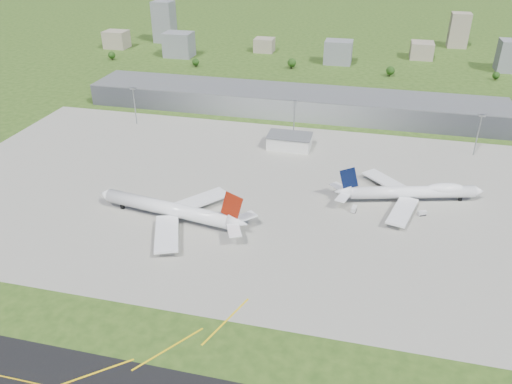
% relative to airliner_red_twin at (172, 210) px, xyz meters
% --- Properties ---
extents(ground, '(1400.00, 1400.00, 0.00)m').
position_rel_airliner_red_twin_xyz_m(ground, '(28.58, 146.54, -5.80)').
color(ground, '#2B4816').
rests_on(ground, ground).
extents(apron, '(360.00, 190.00, 0.08)m').
position_rel_airliner_red_twin_xyz_m(apron, '(38.58, 36.54, -5.76)').
color(apron, gray).
rests_on(apron, ground).
extents(terminal, '(300.00, 42.00, 15.00)m').
position_rel_airliner_red_twin_xyz_m(terminal, '(28.58, 161.54, 1.70)').
color(terminal, gray).
rests_on(terminal, ground).
extents(ops_building, '(26.00, 16.00, 8.00)m').
position_rel_airliner_red_twin_xyz_m(ops_building, '(38.58, 96.54, -1.80)').
color(ops_building, silver).
rests_on(ops_building, ground).
extents(mast_west, '(3.50, 2.00, 25.90)m').
position_rel_airliner_red_twin_xyz_m(mast_west, '(-71.42, 111.54, 11.91)').
color(mast_west, gray).
rests_on(mast_west, ground).
extents(mast_center, '(3.50, 2.00, 25.90)m').
position_rel_airliner_red_twin_xyz_m(mast_center, '(38.58, 111.54, 11.91)').
color(mast_center, gray).
rests_on(mast_center, ground).
extents(mast_east, '(3.50, 2.00, 25.90)m').
position_rel_airliner_red_twin_xyz_m(mast_east, '(148.58, 111.54, 11.91)').
color(mast_east, gray).
rests_on(mast_east, ground).
extents(airliner_red_twin, '(79.24, 61.18, 21.78)m').
position_rel_airliner_red_twin_xyz_m(airliner_red_twin, '(0.00, 0.00, 0.00)').
color(airliner_red_twin, white).
rests_on(airliner_red_twin, ground).
extents(airliner_blue_quad, '(74.38, 57.26, 19.73)m').
position_rel_airliner_red_twin_xyz_m(airliner_blue_quad, '(110.21, 44.85, -0.32)').
color(airliner_blue_quad, white).
rests_on(airliner_blue_quad, ground).
extents(tug_yellow, '(4.26, 3.64, 1.83)m').
position_rel_airliner_red_twin_xyz_m(tug_yellow, '(0.54, -5.02, -4.85)').
color(tug_yellow, '#BAB30A').
rests_on(tug_yellow, ground).
extents(van_white_near, '(2.87, 5.15, 2.50)m').
position_rel_airliner_red_twin_xyz_m(van_white_near, '(82.82, 28.34, -4.54)').
color(van_white_near, silver).
rests_on(van_white_near, ground).
extents(van_white_far, '(4.61, 3.63, 2.21)m').
position_rel_airliner_red_twin_xyz_m(van_white_far, '(115.10, 32.41, -4.68)').
color(van_white_far, silver).
rests_on(van_white_far, ground).
extents(bldg_far_w, '(24.00, 20.00, 18.00)m').
position_rel_airliner_red_twin_xyz_m(bldg_far_w, '(-191.42, 316.54, 3.20)').
color(bldg_far_w, gray).
rests_on(bldg_far_w, ground).
extents(bldg_w, '(28.00, 22.00, 24.00)m').
position_rel_airliner_red_twin_xyz_m(bldg_w, '(-111.42, 296.54, 6.20)').
color(bldg_w, slate).
rests_on(bldg_w, ground).
extents(bldg_cw, '(20.00, 18.00, 14.00)m').
position_rel_airliner_red_twin_xyz_m(bldg_cw, '(-31.42, 336.54, 1.20)').
color(bldg_cw, gray).
rests_on(bldg_cw, ground).
extents(bldg_c, '(26.00, 20.00, 22.00)m').
position_rel_airliner_red_twin_xyz_m(bldg_c, '(48.58, 306.54, 5.20)').
color(bldg_c, slate).
rests_on(bldg_c, ground).
extents(bldg_ce, '(22.00, 24.00, 16.00)m').
position_rel_airliner_red_twin_xyz_m(bldg_ce, '(128.58, 346.54, 2.20)').
color(bldg_ce, gray).
rests_on(bldg_ce, ground).
extents(bldg_tall_w, '(22.00, 20.00, 44.00)m').
position_rel_airliner_red_twin_xyz_m(bldg_tall_w, '(-151.42, 356.54, 16.20)').
color(bldg_tall_w, slate).
rests_on(bldg_tall_w, ground).
extents(bldg_tall_e, '(20.00, 18.00, 36.00)m').
position_rel_airliner_red_twin_xyz_m(bldg_tall_e, '(168.58, 406.54, 12.20)').
color(bldg_tall_e, gray).
rests_on(bldg_tall_e, ground).
extents(tree_far_w, '(7.20, 7.20, 8.80)m').
position_rel_airliner_red_twin_xyz_m(tree_far_w, '(-171.42, 266.54, -0.62)').
color(tree_far_w, '#382314').
rests_on(tree_far_w, ground).
extents(tree_w, '(6.75, 6.75, 8.25)m').
position_rel_airliner_red_twin_xyz_m(tree_w, '(-81.42, 261.54, -0.94)').
color(tree_w, '#382314').
rests_on(tree_w, ground).
extents(tree_c, '(8.10, 8.10, 9.90)m').
position_rel_airliner_red_twin_xyz_m(tree_c, '(8.58, 276.54, 0.04)').
color(tree_c, '#382314').
rests_on(tree_c, ground).
extents(tree_e, '(7.65, 7.65, 9.35)m').
position_rel_airliner_red_twin_xyz_m(tree_e, '(98.58, 271.54, -0.29)').
color(tree_e, '#382314').
rests_on(tree_e, ground).
extents(tree_far_e, '(6.30, 6.30, 7.70)m').
position_rel_airliner_red_twin_xyz_m(tree_far_e, '(188.58, 281.54, -1.27)').
color(tree_far_e, '#382314').
rests_on(tree_far_e, ground).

